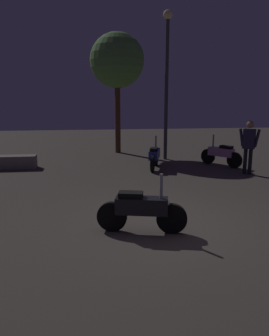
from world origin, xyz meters
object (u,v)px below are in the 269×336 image
object	(u,v)px
motorcycle_pink_parked_left	(221,154)
motorcycle_blue_parked_right	(154,156)
person_rider_beside	(249,142)
motorcycle_black_foreground	(141,209)
streetlamp_near	(167,69)

from	to	relation	value
motorcycle_pink_parked_left	motorcycle_blue_parked_right	distance (m)	2.49
motorcycle_pink_parked_left	motorcycle_blue_parked_right	xyz separation A→B (m)	(-2.48, -0.15, 0.00)
motorcycle_blue_parked_right	person_rider_beside	bearing A→B (deg)	-96.62
motorcycle_black_foreground	person_rider_beside	world-z (taller)	person_rider_beside
motorcycle_pink_parked_left	motorcycle_blue_parked_right	world-z (taller)	same
motorcycle_black_foreground	streetlamp_near	world-z (taller)	streetlamp_near
motorcycle_black_foreground	person_rider_beside	size ratio (longest dim) A/B	0.95
motorcycle_black_foreground	motorcycle_pink_parked_left	size ratio (longest dim) A/B	1.17
motorcycle_pink_parked_left	streetlamp_near	xyz separation A→B (m)	(-1.71, 1.58, 3.08)
motorcycle_black_foreground	motorcycle_pink_parked_left	bearing A→B (deg)	69.53
motorcycle_black_foreground	motorcycle_blue_parked_right	size ratio (longest dim) A/B	1.02
streetlamp_near	motorcycle_blue_parked_right	bearing A→B (deg)	-114.03
motorcycle_pink_parked_left	person_rider_beside	xyz separation A→B (m)	(0.33, -1.41, 0.60)
motorcycle_blue_parked_right	person_rider_beside	world-z (taller)	person_rider_beside
motorcycle_blue_parked_right	streetlamp_near	size ratio (longest dim) A/B	0.29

